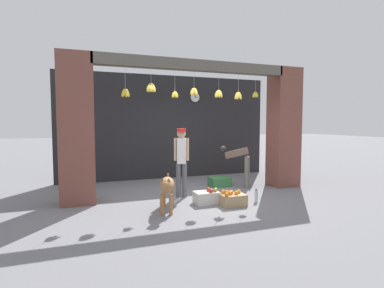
% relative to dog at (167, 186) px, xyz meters
% --- Properties ---
extents(ground_plane, '(60.00, 60.00, 0.00)m').
position_rel_dog_xyz_m(ground_plane, '(0.98, 0.91, -0.49)').
color(ground_plane, slate).
extents(shop_back_wall, '(6.46, 0.12, 3.12)m').
position_rel_dog_xyz_m(shop_back_wall, '(0.98, 3.41, 1.07)').
color(shop_back_wall, '#232326').
rests_on(shop_back_wall, ground_plane).
extents(shop_pillar_left, '(0.70, 0.60, 3.12)m').
position_rel_dog_xyz_m(shop_pillar_left, '(-1.61, 1.21, 1.07)').
color(shop_pillar_left, brown).
rests_on(shop_pillar_left, ground_plane).
extents(shop_pillar_right, '(0.70, 0.60, 3.12)m').
position_rel_dog_xyz_m(shop_pillar_right, '(3.56, 1.21, 1.07)').
color(shop_pillar_right, brown).
rests_on(shop_pillar_right, ground_plane).
extents(storefront_awning, '(4.56, 0.27, 0.89)m').
position_rel_dog_xyz_m(storefront_awning, '(0.97, 1.03, 2.45)').
color(storefront_awning, '#5B564C').
extents(dog, '(0.50, 0.98, 0.71)m').
position_rel_dog_xyz_m(dog, '(0.00, 0.00, 0.00)').
color(dog, '#9E7042').
rests_on(dog, ground_plane).
extents(shopkeeper, '(0.33, 0.28, 1.57)m').
position_rel_dog_xyz_m(shopkeeper, '(0.61, 0.96, 0.42)').
color(shopkeeper, '#56565B').
rests_on(shopkeeper, ground_plane).
extents(worker_stooping, '(0.69, 0.65, 1.07)m').
position_rel_dog_xyz_m(worker_stooping, '(2.36, 1.48, 0.23)').
color(worker_stooping, '#6B665B').
rests_on(worker_stooping, ground_plane).
extents(fruit_crate_oranges, '(0.50, 0.34, 0.31)m').
position_rel_dog_xyz_m(fruit_crate_oranges, '(1.37, -0.07, -0.35)').
color(fruit_crate_oranges, tan).
rests_on(fruit_crate_oranges, ground_plane).
extents(fruit_crate_apples, '(0.50, 0.35, 0.33)m').
position_rel_dog_xyz_m(fruit_crate_apples, '(0.93, 0.25, -0.35)').
color(fruit_crate_apples, silver).
rests_on(fruit_crate_apples, ground_plane).
extents(produce_box_green, '(0.54, 0.40, 0.24)m').
position_rel_dog_xyz_m(produce_box_green, '(1.93, 1.72, -0.37)').
color(produce_box_green, '#387A42').
rests_on(produce_box_green, ground_plane).
extents(water_bottle, '(0.07, 0.07, 0.28)m').
position_rel_dog_xyz_m(water_bottle, '(1.96, -0.01, -0.35)').
color(water_bottle, silver).
rests_on(water_bottle, ground_plane).
extents(wall_clock, '(0.30, 0.03, 0.30)m').
position_rel_dog_xyz_m(wall_clock, '(1.83, 3.34, 2.00)').
color(wall_clock, black).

